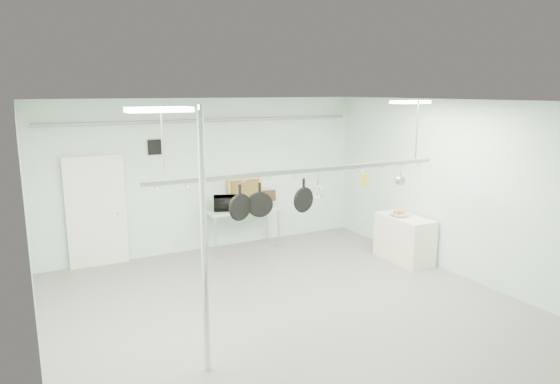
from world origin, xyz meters
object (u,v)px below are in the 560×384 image
microwave (227,203)px  skillet_right (304,195)px  prep_table (243,211)px  skillet_mid (260,200)px  side_cabinet (404,239)px  chrome_pole (204,244)px  fruit_bowl (399,214)px  coffee_canister (245,203)px  pot_rack (306,169)px  skillet_left (240,203)px

microwave → skillet_right: 3.35m
prep_table → skillet_mid: skillet_mid is taller
side_cabinet → chrome_pole: bearing=-157.6°
side_cabinet → microwave: (-2.93, 2.16, 0.60)m
microwave → fruit_bowl: size_ratio=1.50×
fruit_bowl → skillet_right: bearing=-157.9°
coffee_canister → fruit_bowl: bearing=-39.6°
chrome_pole → microwave: 4.61m
side_cabinet → fruit_bowl: (-0.09, 0.07, 0.49)m
prep_table → pot_rack: bearing=-96.9°
chrome_pole → side_cabinet: bearing=22.4°
chrome_pole → side_cabinet: chrome_pole is taller
coffee_canister → skillet_right: 3.33m
prep_table → microwave: microwave is taller
fruit_bowl → side_cabinet: bearing=-37.9°
skillet_mid → fruit_bowl: bearing=39.2°
prep_table → pot_rack: size_ratio=0.33×
chrome_pole → prep_table: 4.85m
coffee_canister → prep_table: bearing=94.4°
skillet_mid → skillet_right: bearing=21.2°
pot_rack → skillet_mid: 0.85m
prep_table → fruit_bowl: bearing=-40.9°
fruit_bowl → skillet_left: size_ratio=0.69×
prep_table → fruit_bowl: size_ratio=4.51×
skillet_left → skillet_mid: (0.30, 0.00, 0.01)m
pot_rack → coffee_canister: size_ratio=21.23×
prep_table → side_cabinet: size_ratio=1.33×
pot_rack → prep_table: bearing=83.1°
prep_table → pot_rack: 3.61m
side_cabinet → coffee_canister: size_ratio=5.31×
microwave → chrome_pole: bearing=84.7°
skillet_mid → skillet_right: (0.72, 0.00, -0.01)m
chrome_pole → microwave: bearing=65.2°
chrome_pole → fruit_bowl: (4.76, 2.07, -0.66)m
coffee_canister → skillet_left: bearing=-114.6°
chrome_pole → skillet_right: chrome_pole is taller
chrome_pole → coffee_canister: chrome_pole is taller
skillet_mid → pot_rack: bearing=21.2°
chrome_pole → fruit_bowl: bearing=23.6°
side_cabinet → skillet_mid: 4.11m
chrome_pole → microwave: chrome_pole is taller
pot_rack → coffee_canister: pot_rack is taller
pot_rack → chrome_pole: bearing=-154.7°
prep_table → skillet_left: (-1.46, -3.30, 1.00)m
chrome_pole → coffee_canister: 4.74m
microwave → fruit_bowl: microwave is taller
side_cabinet → pot_rack: pot_rack is taller
coffee_canister → skillet_right: bearing=-98.0°
chrome_pole → pot_rack: 2.19m
microwave → fruit_bowl: 3.52m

